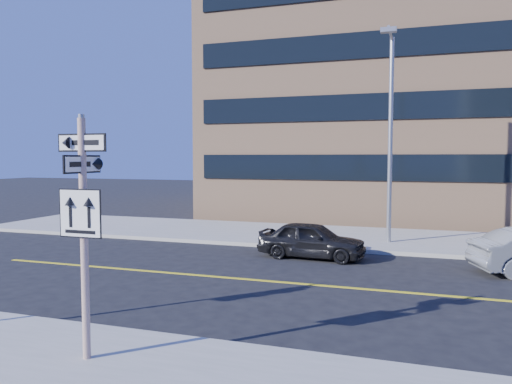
% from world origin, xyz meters
% --- Properties ---
extents(ground, '(120.00, 120.00, 0.00)m').
position_xyz_m(ground, '(0.00, 0.00, 0.00)').
color(ground, black).
rests_on(ground, ground).
extents(sign_pole, '(0.92, 0.92, 4.06)m').
position_xyz_m(sign_pole, '(0.00, -2.51, 2.44)').
color(sign_pole, white).
rests_on(sign_pole, near_sidewalk).
extents(parked_car_a, '(1.76, 3.83, 1.27)m').
position_xyz_m(parked_car_a, '(1.62, 7.63, 0.64)').
color(parked_car_a, black).
rests_on(parked_car_a, ground).
extents(streetlight_a, '(0.55, 2.25, 8.00)m').
position_xyz_m(streetlight_a, '(4.00, 10.76, 4.76)').
color(streetlight_a, gray).
rests_on(streetlight_a, far_sidewalk).
extents(building_brick, '(18.00, 18.00, 18.00)m').
position_xyz_m(building_brick, '(2.00, 25.00, 9.00)').
color(building_brick, tan).
rests_on(building_brick, ground).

